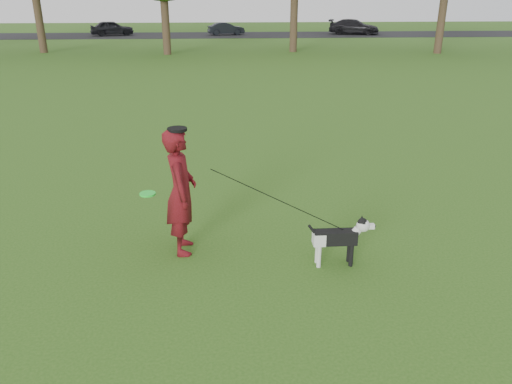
{
  "coord_description": "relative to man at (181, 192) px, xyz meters",
  "views": [
    {
      "loc": [
        -0.58,
        -6.77,
        3.64
      ],
      "look_at": [
        -0.15,
        -0.11,
        0.95
      ],
      "focal_mm": 35.0,
      "sensor_mm": 36.0,
      "label": 1
    }
  ],
  "objects": [
    {
      "name": "car_right",
      "position": [
        12.59,
        40.02,
        -0.27
      ],
      "size": [
        4.85,
        3.19,
        1.3
      ],
      "primitive_type": "imported",
      "rotation": [
        0.0,
        0.0,
        1.24
      ],
      "color": "black",
      "rests_on": "road"
    },
    {
      "name": "car_mid",
      "position": [
        1.01,
        40.02,
        -0.39
      ],
      "size": [
        3.37,
        1.71,
        1.06
      ],
      "primitive_type": "imported",
      "rotation": [
        0.0,
        0.0,
        1.76
      ],
      "color": "black",
      "rests_on": "road"
    },
    {
      "name": "road",
      "position": [
        1.23,
        40.02,
        -0.93
      ],
      "size": [
        120.0,
        7.0,
        0.02
      ],
      "primitive_type": "cube",
      "color": "black",
      "rests_on": "ground"
    },
    {
      "name": "man_held_items",
      "position": [
        1.4,
        -0.32,
        -0.04
      ],
      "size": [
        2.96,
        0.71,
        1.41
      ],
      "color": "#1EF334",
      "rests_on": "ground"
    },
    {
      "name": "dog",
      "position": [
        2.25,
        -0.57,
        -0.5
      ],
      "size": [
        0.97,
        0.19,
        0.73
      ],
      "color": "black",
      "rests_on": "ground"
    },
    {
      "name": "ground",
      "position": [
        1.23,
        0.02,
        -0.94
      ],
      "size": [
        120.0,
        120.0,
        0.0
      ],
      "primitive_type": "plane",
      "color": "#285116",
      "rests_on": "ground"
    },
    {
      "name": "man",
      "position": [
        0.0,
        0.0,
        0.0
      ],
      "size": [
        0.49,
        0.71,
        1.89
      ],
      "primitive_type": "imported",
      "rotation": [
        0.0,
        0.0,
        1.62
      ],
      "color": "#500B0B",
      "rests_on": "ground"
    },
    {
      "name": "car_left",
      "position": [
        -9.02,
        40.02,
        -0.3
      ],
      "size": [
        3.98,
        2.57,
        1.26
      ],
      "primitive_type": "imported",
      "rotation": [
        0.0,
        0.0,
        1.89
      ],
      "color": "black",
      "rests_on": "road"
    }
  ]
}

